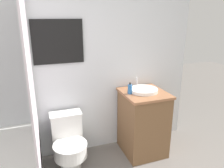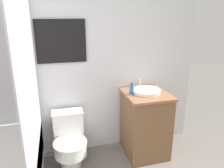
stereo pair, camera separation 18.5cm
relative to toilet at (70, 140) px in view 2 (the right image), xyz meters
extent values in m
cube|color=silver|center=(0.18, 0.29, 0.94)|extent=(3.09, 0.05, 2.50)
cube|color=black|center=(-0.01, 0.26, 1.14)|extent=(0.57, 0.02, 0.49)
cube|color=silver|center=(-0.01, 0.25, 1.14)|extent=(0.54, 0.01, 0.46)
cube|color=silver|center=(-0.32, -0.44, 0.76)|extent=(0.01, 1.31, 1.75)
cylinder|color=white|center=(0.00, -0.07, -0.21)|extent=(0.24, 0.24, 0.19)
cylinder|color=white|center=(0.00, -0.11, -0.05)|extent=(0.37, 0.37, 0.14)
cylinder|color=white|center=(0.00, -0.11, 0.03)|extent=(0.39, 0.39, 0.02)
cube|color=white|center=(0.00, 0.13, 0.11)|extent=(0.36, 0.18, 0.37)
cube|color=white|center=(0.00, 0.13, 0.31)|extent=(0.37, 0.19, 0.02)
cube|color=brown|center=(0.95, -0.03, 0.09)|extent=(0.50, 0.54, 0.80)
cube|color=#9E6642|center=(0.95, -0.03, 0.50)|extent=(0.53, 0.57, 0.03)
cylinder|color=white|center=(0.95, -0.01, 0.54)|extent=(0.35, 0.35, 0.04)
cylinder|color=silver|center=(0.95, 0.19, 0.58)|extent=(0.02, 0.02, 0.13)
cylinder|color=#2D6BB2|center=(0.76, -0.02, 0.58)|extent=(0.05, 0.05, 0.12)
cylinder|color=black|center=(0.76, -0.02, 0.65)|extent=(0.02, 0.02, 0.02)
camera|label=1|loc=(-0.27, -2.28, 1.42)|focal=35.00mm
camera|label=2|loc=(-0.09, -2.33, 1.42)|focal=35.00mm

